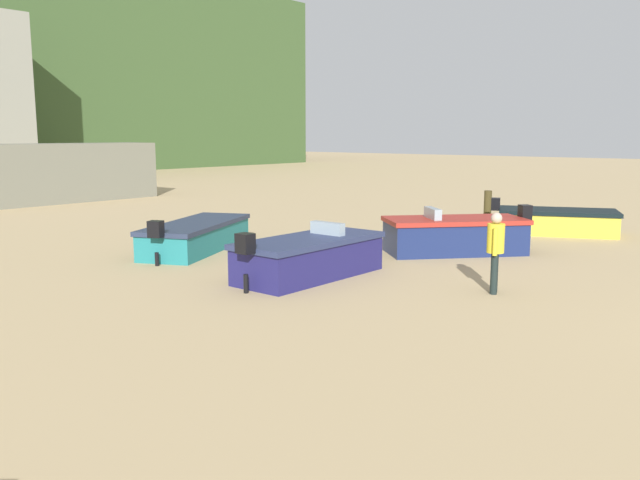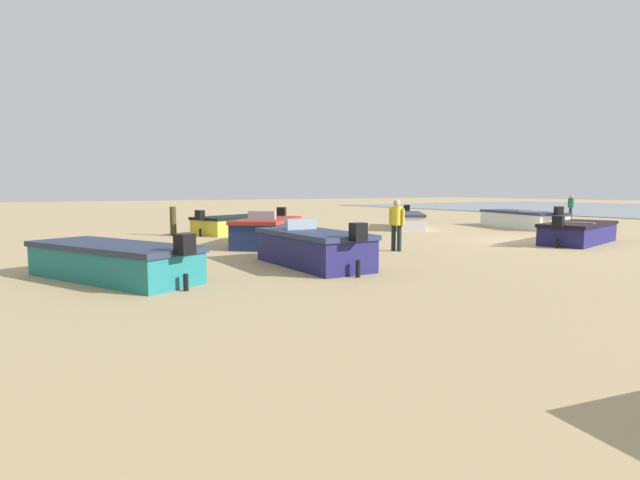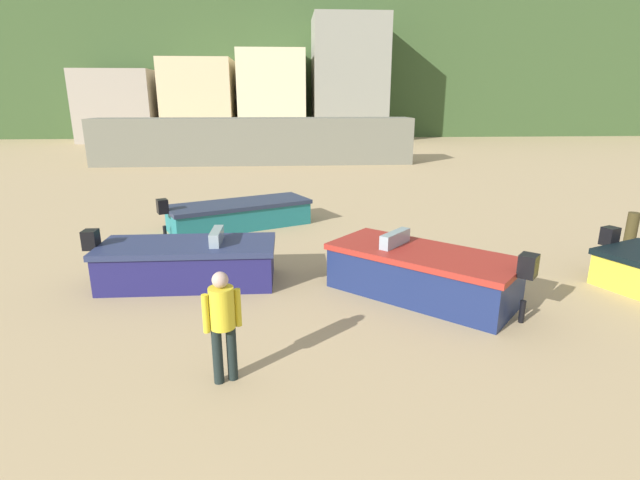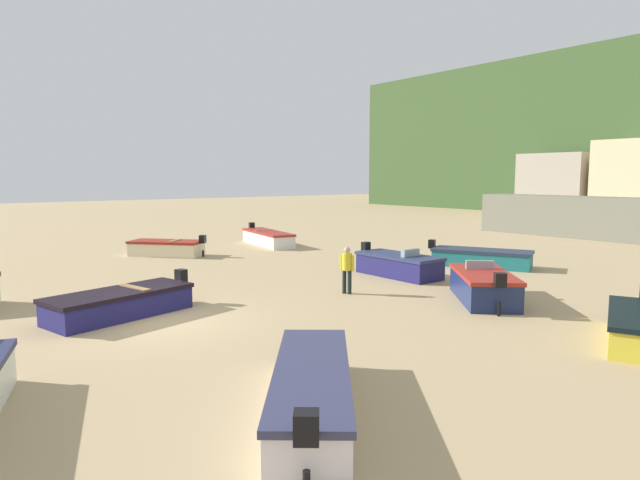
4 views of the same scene
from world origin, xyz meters
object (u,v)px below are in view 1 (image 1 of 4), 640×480
at_px(mooring_post_near_water, 488,208).
at_px(boat_navy_6, 455,235).
at_px(boat_navy_3, 309,257).
at_px(boat_yellow_5, 557,221).
at_px(boat_teal_2, 196,236).
at_px(beach_walker_foreground, 495,246).

bearing_deg(mooring_post_near_water, boat_navy_6, -162.67).
relative_size(boat_navy_3, boat_navy_6, 1.03).
xyz_separation_m(boat_yellow_5, boat_navy_6, (-5.21, 0.82, 0.09)).
xyz_separation_m(boat_navy_3, boat_navy_6, (4.76, -1.02, 0.03)).
relative_size(boat_navy_3, boat_yellow_5, 0.98).
distance_m(boat_teal_2, mooring_post_near_water, 10.45).
height_order(mooring_post_near_water, beach_walker_foreground, beach_walker_foreground).
bearing_deg(boat_teal_2, boat_navy_6, 10.73).
xyz_separation_m(boat_yellow_5, mooring_post_near_water, (0.35, 2.55, 0.21)).
bearing_deg(mooring_post_near_water, boat_yellow_5, -97.70).
relative_size(boat_teal_2, beach_walker_foreground, 2.78).
bearing_deg(boat_teal_2, boat_navy_3, -33.29).
relative_size(mooring_post_near_water, beach_walker_foreground, 0.75).
bearing_deg(boat_yellow_5, beach_walker_foreground, -10.85).
height_order(boat_navy_3, mooring_post_near_water, mooring_post_near_water).
bearing_deg(boat_yellow_5, boat_navy_6, -32.39).
distance_m(boat_teal_2, boat_yellow_5, 11.36).
distance_m(boat_navy_6, beach_walker_foreground, 4.52).
bearing_deg(beach_walker_foreground, boat_teal_2, 71.67).
distance_m(boat_navy_3, boat_yellow_5, 10.15).
bearing_deg(boat_navy_3, boat_yellow_5, 79.70).
xyz_separation_m(mooring_post_near_water, beach_walker_foreground, (-9.10, -4.51, 0.35)).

